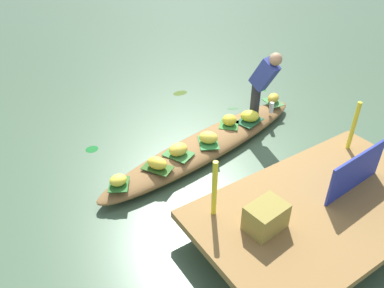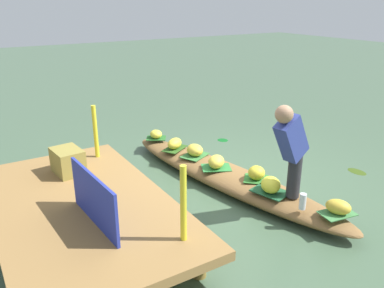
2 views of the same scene
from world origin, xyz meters
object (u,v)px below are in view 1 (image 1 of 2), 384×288
object	(u,v)px
banana_bunch_1	(229,120)
banana_bunch_3	(250,116)
banana_bunch_2	(118,180)
produce_crate	(266,217)
banana_bunch_6	(208,137)
banana_bunch_4	(157,163)
vendor_person	(263,80)
water_bottle	(271,108)
banana_bunch_5	(178,149)
market_banner	(356,172)
banana_bunch_0	(273,98)
vendor_boat	(208,144)

from	to	relation	value
banana_bunch_1	banana_bunch_3	size ratio (longest dim) A/B	0.76
banana_bunch_2	produce_crate	bearing A→B (deg)	119.58
banana_bunch_6	produce_crate	distance (m)	2.00
banana_bunch_1	banana_bunch_4	distance (m)	1.60
banana_bunch_2	vendor_person	bearing A→B (deg)	-173.15
produce_crate	water_bottle	bearing A→B (deg)	-134.78
banana_bunch_5	banana_bunch_6	bearing A→B (deg)	-178.73
market_banner	produce_crate	world-z (taller)	market_banner
banana_bunch_5	water_bottle	world-z (taller)	water_bottle
banana_bunch_4	banana_bunch_3	bearing A→B (deg)	-171.85
banana_bunch_0	banana_bunch_6	xyz separation A→B (m)	(1.75, 0.42, 0.01)
banana_bunch_2	banana_bunch_4	world-z (taller)	banana_bunch_4
market_banner	banana_bunch_5	bearing A→B (deg)	-60.22
banana_bunch_2	banana_bunch_3	bearing A→B (deg)	-173.17
banana_bunch_5	produce_crate	bearing A→B (deg)	88.97
banana_bunch_1	banana_bunch_2	size ratio (longest dim) A/B	1.00
market_banner	produce_crate	size ratio (longest dim) A/B	2.38
banana_bunch_6	water_bottle	distance (m)	1.47
banana_bunch_0	banana_bunch_2	world-z (taller)	banana_bunch_0
banana_bunch_2	banana_bunch_4	size ratio (longest dim) A/B	0.78
banana_bunch_3	market_banner	distance (m)	2.18
banana_bunch_2	banana_bunch_6	size ratio (longest dim) A/B	0.81
vendor_person	market_banner	xyz separation A→B (m)	(0.43, 2.18, -0.26)
water_bottle	market_banner	distance (m)	2.30
water_bottle	market_banner	xyz separation A→B (m)	(0.69, 2.17, 0.33)
vendor_boat	banana_bunch_3	distance (m)	0.91
vendor_boat	banana_bunch_5	size ratio (longest dim) A/B	14.21
banana_bunch_2	banana_bunch_4	xyz separation A→B (m)	(-0.60, -0.03, 0.01)
banana_bunch_4	produce_crate	bearing A→B (deg)	102.30
banana_bunch_6	banana_bunch_3	bearing A→B (deg)	-171.22
water_bottle	vendor_person	bearing A→B (deg)	-2.13
produce_crate	market_banner	bearing A→B (deg)	175.58
vendor_person	vendor_boat	bearing A→B (deg)	3.34
banana_bunch_3	banana_bunch_4	world-z (taller)	banana_bunch_3
banana_bunch_0	vendor_person	world-z (taller)	vendor_person
vendor_boat	water_bottle	size ratio (longest dim) A/B	21.44
banana_bunch_6	water_bottle	world-z (taller)	water_bottle
banana_bunch_5	market_banner	bearing A→B (deg)	123.64
banana_bunch_1	banana_bunch_2	world-z (taller)	banana_bunch_1
banana_bunch_0	banana_bunch_5	size ratio (longest dim) A/B	0.96
banana_bunch_6	banana_bunch_5	bearing A→B (deg)	1.27
vendor_boat	vendor_person	distance (m)	1.39
water_bottle	vendor_boat	bearing A→B (deg)	2.31
banana_bunch_5	water_bottle	xyz separation A→B (m)	(-2.02, -0.18, 0.00)
banana_bunch_6	market_banner	distance (m)	2.17
banana_bunch_0	vendor_boat	bearing A→B (deg)	10.53
banana_bunch_6	produce_crate	size ratio (longest dim) A/B	0.66
banana_bunch_4	water_bottle	xyz separation A→B (m)	(-2.44, -0.30, 0.01)
vendor_boat	market_banner	bearing A→B (deg)	98.70
banana_bunch_4	produce_crate	world-z (taller)	produce_crate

